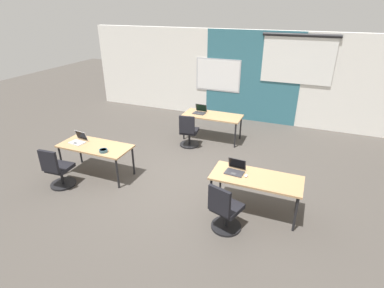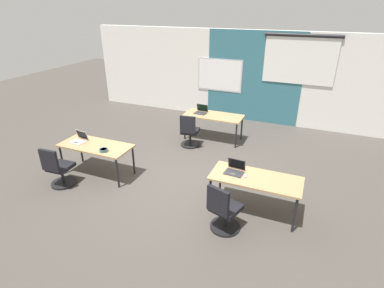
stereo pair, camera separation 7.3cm
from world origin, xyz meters
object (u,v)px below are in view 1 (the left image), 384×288
object	(u,v)px
desk_near_left	(95,148)
chair_far_left	(189,133)
snack_bowl	(103,150)
laptop_near_left_end	(79,140)
chair_near_left_end	(58,171)
desk_far_center	(212,117)
desk_near_right	(256,180)
mouse_near_right_inner	(246,176)
chair_near_right_inner	(225,211)
laptop_near_right_inner	(235,169)
laptop_far_left	(200,111)

from	to	relation	value
desk_near_left	chair_far_left	distance (m)	2.50
snack_bowl	chair_far_left	bearing A→B (deg)	67.50
chair_far_left	laptop_near_left_end	bearing A→B (deg)	42.41
chair_near_left_end	desk_far_center	bearing A→B (deg)	-125.43
desk_near_right	mouse_near_right_inner	world-z (taller)	mouse_near_right_inner
desk_far_center	chair_near_left_end	world-z (taller)	chair_near_left_end
desk_near_left	chair_near_left_end	distance (m)	0.88
desk_near_left	chair_near_left_end	xyz separation A→B (m)	(-0.43, -0.72, -0.28)
chair_far_left	chair_near_right_inner	size ratio (longest dim) A/B	1.00
desk_near_left	laptop_near_right_inner	world-z (taller)	laptop_near_right_inner
desk_near_left	laptop_near_left_end	world-z (taller)	laptop_near_left_end
desk_near_left	laptop_far_left	size ratio (longest dim) A/B	4.65
desk_near_right	snack_bowl	bearing A→B (deg)	-176.46
laptop_far_left	mouse_near_right_inner	world-z (taller)	laptop_far_left
mouse_near_right_inner	chair_near_right_inner	xyz separation A→B (m)	(-0.18, -0.67, -0.36)
chair_far_left	chair_near_right_inner	world-z (taller)	same
desk_near_right	laptop_far_left	size ratio (longest dim) A/B	4.65
desk_near_left	mouse_near_right_inner	xyz separation A→B (m)	(3.32, -0.04, 0.08)
chair_far_left	chair_near_right_inner	xyz separation A→B (m)	(1.81, -2.82, 0.00)
chair_far_left	snack_bowl	world-z (taller)	chair_far_left
laptop_near_right_inner	chair_near_left_end	xyz separation A→B (m)	(-3.53, -0.76, -0.39)
chair_far_left	mouse_near_right_inner	world-z (taller)	chair_far_left
laptop_far_left	chair_near_left_end	xyz separation A→B (m)	(-1.79, -3.54, -0.39)
laptop_far_left	chair_near_right_inner	world-z (taller)	laptop_far_left
desk_far_center	laptop_near_left_end	distance (m)	3.55
chair_far_left	chair_near_right_inner	bearing A→B (deg)	115.19
desk_near_left	laptop_near_right_inner	size ratio (longest dim) A/B	4.57
desk_near_left	desk_near_right	xyz separation A→B (m)	(3.50, 0.00, 0.00)
laptop_near_right_inner	mouse_near_right_inner	bearing A→B (deg)	-16.59
desk_far_center	laptop_near_right_inner	distance (m)	3.07
desk_near_left	snack_bowl	world-z (taller)	snack_bowl
desk_near_right	chair_near_right_inner	size ratio (longest dim) A/B	1.74
desk_near_left	chair_far_left	bearing A→B (deg)	57.84
chair_far_left	mouse_near_right_inner	size ratio (longest dim) A/B	8.74
laptop_far_left	chair_far_left	size ratio (longest dim) A/B	0.37
chair_far_left	laptop_near_left_end	size ratio (longest dim) A/B	2.54
laptop_near_right_inner	chair_near_right_inner	xyz separation A→B (m)	(0.04, -0.75, -0.39)
chair_far_left	mouse_near_right_inner	distance (m)	2.95
chair_near_right_inner	desk_near_left	bearing A→B (deg)	4.83
desk_far_center	mouse_near_right_inner	distance (m)	3.25
desk_far_center	chair_near_left_end	size ratio (longest dim) A/B	1.74
desk_far_center	laptop_near_right_inner	size ratio (longest dim) A/B	4.57
laptop_far_left	laptop_near_left_end	xyz separation A→B (m)	(-1.81, -2.82, -0.00)
desk_near_left	laptop_far_left	distance (m)	3.14
mouse_near_right_inner	laptop_far_left	bearing A→B (deg)	124.23
desk_near_right	laptop_near_left_end	distance (m)	3.94
laptop_near_right_inner	desk_near_right	bearing A→B (deg)	-1.59
laptop_far_left	laptop_near_left_end	world-z (taller)	same
laptop_far_left	chair_near_right_inner	bearing A→B (deg)	-60.46
desk_near_right	chair_far_left	world-z (taller)	chair_far_left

